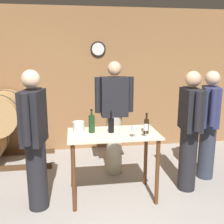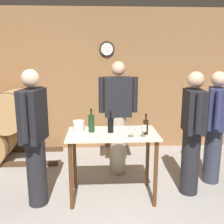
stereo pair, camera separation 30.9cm
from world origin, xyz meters
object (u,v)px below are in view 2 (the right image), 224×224
wine_glass_near_center (144,129)px  person_visitor_near_door (34,136)px  wine_glass_near_right (146,124)px  person_visitor_bearded (215,126)px  wine_glass_near_left (132,129)px  wine_bottle_center (146,126)px  wine_bottle_far_left (91,123)px  wine_bottle_left (111,125)px  person_visitor_with_scarf (192,131)px  person_host (118,116)px  ice_bucket (79,126)px

wine_glass_near_center → person_visitor_near_door: bearing=175.5°
wine_glass_near_right → person_visitor_bearded: size_ratio=0.09×
wine_glass_near_left → wine_glass_near_right: size_ratio=0.97×
wine_bottle_center → wine_glass_near_center: wine_bottle_center is taller
wine_bottle_far_left → wine_bottle_left: 0.25m
wine_bottle_left → wine_glass_near_right: wine_bottle_left is taller
wine_glass_near_left → person_visitor_bearded: (1.27, 0.56, -0.13)m
wine_glass_near_left → wine_glass_near_center: bearing=0.2°
wine_bottle_center → wine_glass_near_right: size_ratio=1.78×
person_visitor_with_scarf → wine_glass_near_center: bearing=-158.9°
wine_bottle_left → wine_glass_near_left: (0.24, -0.25, 0.01)m
wine_bottle_center → wine_glass_near_center: 0.15m
wine_bottle_center → person_host: bearing=109.6°
person_visitor_with_scarf → wine_bottle_left: bearing=-179.1°
person_visitor_near_door → wine_bottle_left: bearing=8.8°
wine_bottle_left → person_visitor_near_door: size_ratio=0.17×
wine_glass_near_right → person_visitor_near_door: bearing=-174.6°
wine_glass_near_right → person_host: person_host is taller
person_visitor_with_scarf → person_visitor_near_door: bearing=-175.4°
person_visitor_near_door → wine_bottle_center: bearing=1.6°
wine_glass_near_right → ice_bucket: wine_glass_near_right is taller
wine_glass_near_left → person_visitor_near_door: size_ratio=0.08×
wine_glass_near_right → person_visitor_near_door: 1.39m
ice_bucket → person_host: size_ratio=0.08×
wine_bottle_far_left → person_visitor_with_scarf: bearing=-0.8°
wine_bottle_far_left → wine_glass_near_right: (0.69, -0.05, -0.01)m
wine_bottle_left → wine_glass_near_left: 0.34m
wine_glass_near_center → person_visitor_with_scarf: 0.75m
wine_bottle_far_left → person_visitor_bearded: size_ratio=0.19×
wine_glass_near_left → wine_bottle_left: bearing=133.7°
wine_bottle_left → person_visitor_with_scarf: (1.07, 0.02, -0.11)m
person_visitor_bearded → person_visitor_near_door: 2.48m
wine_glass_near_left → person_visitor_with_scarf: bearing=17.7°
wine_glass_near_center → wine_glass_near_right: bearing=74.7°
person_host → ice_bucket: bearing=-132.9°
ice_bucket → person_visitor_near_door: person_visitor_near_door is taller
wine_bottle_center → person_visitor_near_door: person_visitor_near_door is taller
ice_bucket → wine_bottle_far_left: bearing=-15.6°
ice_bucket → person_visitor_with_scarf: (1.48, -0.06, -0.08)m
ice_bucket → person_host: person_host is taller
person_host → person_visitor_bearded: (1.36, -0.37, -0.07)m
wine_glass_near_right → ice_bucket: bearing=173.6°
wine_bottle_left → wine_bottle_center: wine_bottle_left is taller
wine_glass_near_center → person_visitor_with_scarf: (0.69, 0.26, -0.12)m
wine_bottle_far_left → wine_glass_near_right: wine_bottle_far_left is taller
wine_glass_near_left → wine_glass_near_right: (0.21, 0.23, 0.00)m
wine_glass_near_center → person_host: 0.96m
wine_bottle_far_left → wine_glass_near_left: size_ratio=2.13×
person_visitor_with_scarf → wine_bottle_center: bearing=-169.1°
wine_glass_near_center → ice_bucket: (-0.79, 0.33, -0.04)m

